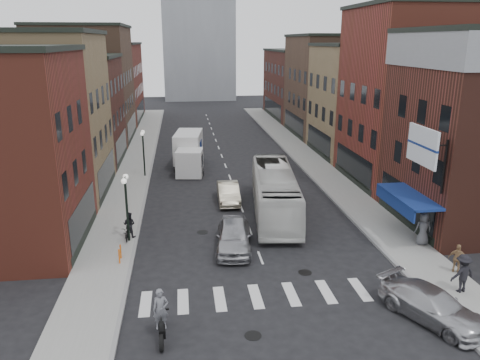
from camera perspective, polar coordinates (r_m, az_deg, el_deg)
name	(u,v)px	position (r m, az deg, el deg)	size (l,w,h in m)	color
ground	(264,266)	(25.35, 2.89, -10.43)	(160.00, 160.00, 0.00)	black
sidewalk_left	(136,165)	(45.87, -12.54, 1.78)	(3.00, 74.00, 0.15)	gray
sidewalk_right	(309,160)	(47.37, 8.40, 2.47)	(3.00, 74.00, 0.15)	gray
curb_left	(152,165)	(45.77, -10.66, 1.76)	(0.20, 74.00, 0.16)	gray
curb_right	(294,161)	(47.01, 6.63, 2.33)	(0.20, 74.00, 0.16)	gray
crosswalk_stripes	(275,295)	(22.77, 4.25, -13.82)	(12.00, 2.20, 0.01)	silver
bldg_left_mid_a	(33,116)	(38.19, -23.96, 7.13)	(10.30, 10.20, 12.30)	#A18359
bldg_left_mid_b	(65,110)	(47.90, -20.55, 7.95)	(10.30, 10.20, 10.30)	#4B231A
bldg_left_far_a	(85,84)	(58.44, -18.33, 11.03)	(10.30, 12.20, 13.30)	brown
bldg_left_far_b	(104,83)	(72.27, -16.23, 11.33)	(10.30, 16.20, 11.30)	maroon
bldg_right_mid_a	(417,97)	(41.16, 20.72, 9.48)	(10.30, 10.20, 14.30)	maroon
bldg_right_mid_b	(368,100)	(50.34, 15.29, 9.36)	(10.30, 10.20, 11.30)	#A18359
bldg_right_far_a	(334,86)	(60.54, 11.37, 11.22)	(10.30, 12.20, 12.30)	brown
bldg_right_far_b	(305,84)	(73.99, 7.88, 11.54)	(10.30, 16.20, 10.30)	#4B231A
awning_blue	(406,198)	(29.31, 19.54, -2.03)	(1.80, 5.00, 0.78)	navy
billboard_sign	(424,147)	(26.56, 21.50, 3.76)	(1.52, 3.00, 3.70)	black
streetlamp_near	(126,196)	(27.78, -13.73, -1.92)	(0.32, 1.22, 4.11)	black
streetlamp_far	(143,145)	(41.25, -11.72, 4.23)	(0.32, 1.22, 4.11)	black
bike_rack	(120,254)	(26.17, -14.43, -8.72)	(0.08, 0.68, 0.80)	#D8590C
box_truck	(189,152)	(43.55, -6.26, 3.39)	(2.93, 7.79, 3.29)	silver
motorcycle_rider	(161,316)	(19.50, -9.58, -16.08)	(0.64, 2.22, 2.26)	black
transit_bus	(275,192)	(32.02, 4.25, -1.49)	(2.67, 11.40, 3.18)	silver
sedan_left_near	(234,236)	(26.88, -0.78, -6.81)	(1.96, 4.87, 1.66)	#A5A5AA
sedan_left_far	(228,193)	(34.60, -1.43, -1.57)	(1.52, 4.35, 1.43)	#C0B69B
curb_car	(432,305)	(22.21, 22.34, -13.92)	(1.94, 4.78, 1.39)	#B3B3B8
parked_bicycle	(127,232)	(28.81, -13.56, -6.21)	(0.55, 1.59, 0.83)	black
ped_left_solo	(129,225)	(28.94, -13.35, -5.31)	(0.76, 0.44, 1.56)	black
ped_right_a	(463,273)	(24.59, 25.50, -10.22)	(1.22, 0.60, 1.88)	black
ped_right_b	(458,258)	(26.47, 25.00, -8.67)	(0.89, 0.45, 1.53)	#99754E
ped_right_c	(423,229)	(29.06, 21.44, -5.54)	(0.96, 0.62, 1.96)	#4E5055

